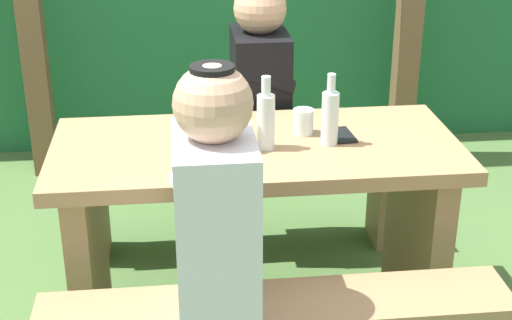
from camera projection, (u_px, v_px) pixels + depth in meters
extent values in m
plane|color=#4A6C36|center=(256.00, 320.00, 2.89)|extent=(12.00, 12.00, 0.00)
cube|color=#9E7A51|center=(256.00, 150.00, 2.61)|extent=(1.40, 0.64, 0.05)
cube|color=#9E7A51|center=(88.00, 251.00, 2.69)|extent=(0.08, 0.54, 0.68)
cube|color=#9E7A51|center=(417.00, 233.00, 2.81)|extent=(0.08, 0.54, 0.68)
cube|color=#9E7A51|center=(277.00, 307.00, 2.21)|extent=(1.40, 0.24, 0.04)
cube|color=#9E7A51|center=(242.00, 157.00, 3.22)|extent=(1.40, 0.24, 0.04)
cube|color=#9E7A51|center=(98.00, 212.00, 3.25)|extent=(0.07, 0.22, 0.42)
cube|color=#9E7A51|center=(381.00, 198.00, 3.37)|extent=(0.07, 0.22, 0.42)
cube|color=silver|center=(216.00, 226.00, 2.08)|extent=(0.22, 0.34, 0.52)
sphere|color=tan|center=(213.00, 104.00, 1.94)|extent=(0.21, 0.21, 0.21)
cylinder|color=black|center=(212.00, 70.00, 1.90)|extent=(0.12, 0.12, 0.02)
cylinder|color=silver|center=(212.00, 170.00, 2.17)|extent=(0.25, 0.07, 0.15)
cube|color=black|center=(260.00, 94.00, 3.11)|extent=(0.22, 0.34, 0.52)
sphere|color=tan|center=(260.00, 8.00, 2.97)|extent=(0.21, 0.21, 0.21)
cylinder|color=black|center=(264.00, 80.00, 2.94)|extent=(0.25, 0.07, 0.15)
cylinder|color=silver|center=(303.00, 122.00, 2.66)|extent=(0.07, 0.07, 0.09)
cylinder|color=silver|center=(232.00, 126.00, 2.50)|extent=(0.06, 0.06, 0.18)
cylinder|color=silver|center=(232.00, 92.00, 2.45)|extent=(0.02, 0.02, 0.05)
cylinder|color=silver|center=(266.00, 122.00, 2.52)|extent=(0.06, 0.06, 0.19)
cylinder|color=silver|center=(266.00, 86.00, 2.47)|extent=(0.03, 0.03, 0.07)
cylinder|color=silver|center=(330.00, 119.00, 2.56)|extent=(0.06, 0.06, 0.18)
cylinder|color=silver|center=(331.00, 83.00, 2.51)|extent=(0.03, 0.03, 0.07)
cube|color=black|center=(342.00, 135.00, 2.65)|extent=(0.08, 0.15, 0.01)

